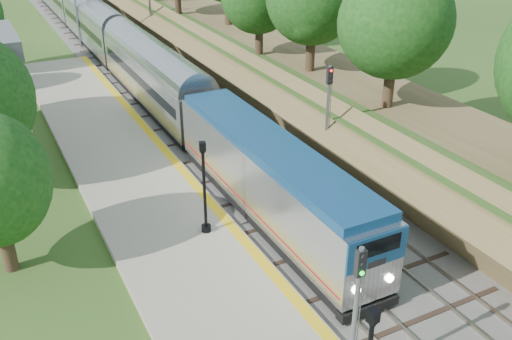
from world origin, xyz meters
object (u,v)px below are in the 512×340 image
signal_platform (356,303)px  signal_farside (328,105)px  train (76,11)px  lamppost_far (205,193)px

signal_platform → signal_farside: bearing=59.5°
train → signal_platform: 60.23m
train → lamppost_far: size_ratio=23.86×
signal_platform → signal_farside: 17.91m
train → signal_platform: (-2.90, -60.14, 1.65)m
train → signal_platform: size_ratio=20.69×
train → signal_farside: signal_farside is taller
train → signal_platform: bearing=-92.8°
lamppost_far → signal_platform: (0.76, -11.22, 1.29)m
signal_farside → signal_platform: bearing=-120.5°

